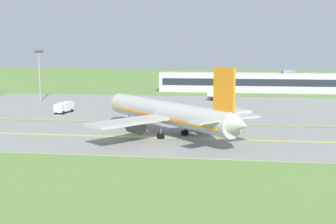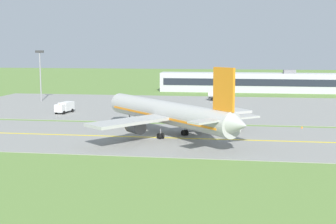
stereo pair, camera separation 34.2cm
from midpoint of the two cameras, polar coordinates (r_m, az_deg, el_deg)
The scene contains 10 objects.
ground_plane at distance 79.69m, azimuth -1.52°, elevation -3.25°, with size 500.00×500.00×0.00m, color olive.
taxiway_strip at distance 79.68m, azimuth -1.52°, elevation -3.22°, with size 240.00×28.00×0.10m, color gray.
apron_pad at distance 120.04m, azimuth 6.65°, elevation 0.57°, with size 140.00×52.00×0.10m, color gray.
taxiway_centreline at distance 79.67m, azimuth -1.52°, elevation -3.18°, with size 220.00×0.60×0.01m, color yellow.
airplane_lead at distance 80.51m, azimuth 0.11°, elevation -0.15°, with size 30.61×31.82×12.70m.
service_truck_baggage at distance 111.57m, azimuth -12.66°, elevation 0.62°, with size 3.04×6.24×2.60m.
service_truck_fuel at distance 134.87m, azimuth 6.42°, elevation 2.04°, with size 6.23×3.01×2.65m.
terminal_building at distance 163.06m, azimuth 10.45°, elevation 3.64°, with size 63.82×8.21×7.86m.
apron_light_mast at distance 137.02m, azimuth -15.56°, elevation 5.15°, with size 2.40×0.50×14.70m.
traffic_cone_near_edge at distance 92.16m, azimuth 16.44°, elevation -1.84°, with size 0.44×0.44×0.60m, color orange.
Camera 2 is at (13.60, -76.94, 15.70)m, focal length 48.95 mm.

